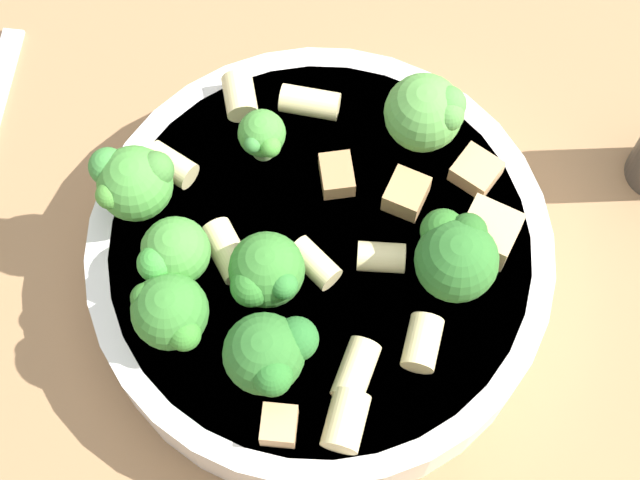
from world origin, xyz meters
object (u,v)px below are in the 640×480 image
broccoli_floret_4 (262,136)px  rigatoni_7 (240,96)px  broccoli_floret_7 (427,113)px  chicken_chunk_0 (337,175)px  chicken_chunk_1 (489,233)px  rigatoni_4 (171,165)px  rigatoni_5 (310,102)px  broccoli_floret_2 (265,273)px  broccoli_floret_5 (456,255)px  broccoli_floret_6 (269,354)px  rigatoni_8 (358,370)px  rigatoni_2 (314,263)px  chicken_chunk_2 (406,194)px  chicken_chunk_4 (476,171)px  pasta_bowl (320,262)px  rigatoni_1 (381,257)px  broccoli_floret_3 (169,311)px  rigatoni_0 (227,251)px  chicken_chunk_3 (279,425)px  broccoli_floret_1 (133,182)px  broccoli_floret_0 (171,252)px  rigatoni_6 (422,343)px

broccoli_floret_4 → rigatoni_7: (-0.03, -0.00, -0.01)m
broccoli_floret_7 → chicken_chunk_0: size_ratio=2.24×
chicken_chunk_1 → rigatoni_4: bearing=-118.2°
rigatoni_5 → chicken_chunk_1: (0.09, 0.06, 0.00)m
broccoli_floret_2 → broccoli_floret_5: (0.02, 0.08, 0.01)m
rigatoni_4 → broccoli_floret_6: bearing=11.9°
rigatoni_5 → broccoli_floret_6: bearing=-21.6°
rigatoni_4 → rigatoni_8: 0.14m
broccoli_floret_6 → rigatoni_2: broccoli_floret_6 is taller
chicken_chunk_2 → chicken_chunk_4: (-0.00, 0.04, -0.00)m
pasta_bowl → rigatoni_1: (0.01, 0.03, 0.02)m
pasta_bowl → broccoli_floret_3: broccoli_floret_3 is taller
rigatoni_0 → rigatoni_7: 0.08m
pasta_bowl → chicken_chunk_3: bearing=-26.3°
broccoli_floret_3 → broccoli_floret_5: (0.01, 0.13, 0.01)m
broccoli_floret_1 → rigatoni_5: (-0.03, 0.09, -0.02)m
pasta_bowl → rigatoni_8: 0.07m
broccoli_floret_0 → broccoli_floret_7: bearing=106.1°
broccoli_floret_3 → rigatoni_5: 0.13m
broccoli_floret_3 → rigatoni_4: 0.08m
rigatoni_4 → broccoli_floret_2: bearing=23.4°
rigatoni_1 → chicken_chunk_1: size_ratio=0.89×
broccoli_floret_4 → rigatoni_8: broccoli_floret_4 is taller
chicken_chunk_1 → chicken_chunk_3: (0.06, -0.12, -0.00)m
rigatoni_4 → pasta_bowl: bearing=46.1°
broccoli_floret_3 → rigatoni_2: size_ratio=1.62×
broccoli_floret_4 → chicken_chunk_0: (0.02, 0.03, -0.01)m
rigatoni_4 → rigatoni_5: 0.08m
broccoli_floret_3 → pasta_bowl: bearing=105.9°
broccoli_floret_5 → broccoli_floret_3: bearing=-93.8°
broccoli_floret_5 → rigatoni_8: 0.07m
broccoli_floret_0 → broccoli_floret_6: size_ratio=0.87×
chicken_chunk_3 → broccoli_floret_6: bearing=174.3°
rigatoni_6 → chicken_chunk_3: bearing=-74.4°
pasta_bowl → rigatoni_4: rigatoni_4 is taller
chicken_chunk_1 → rigatoni_1: bearing=-91.9°
broccoli_floret_1 → broccoli_floret_4: bearing=101.9°
rigatoni_5 → chicken_chunk_4: (0.06, 0.07, -0.00)m
pasta_bowl → broccoli_floret_7: broccoli_floret_7 is taller
broccoli_floret_2 → broccoli_floret_4: 0.07m
broccoli_floret_2 → rigatoni_0: bearing=-144.5°
broccoli_floret_1 → chicken_chunk_2: size_ratio=2.26×
broccoli_floret_0 → rigatoni_6: broccoli_floret_0 is taller
chicken_chunk_3 → chicken_chunk_0: bearing=153.4°
broccoli_floret_1 → rigatoni_7: 0.08m
broccoli_floret_2 → rigatoni_5: (-0.09, 0.04, -0.01)m
broccoli_floret_1 → broccoli_floret_4: broccoli_floret_1 is taller
rigatoni_7 → rigatoni_8: size_ratio=0.79×
broccoli_floret_5 → rigatoni_1: 0.04m
broccoli_floret_6 → broccoli_floret_7: size_ratio=1.00×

